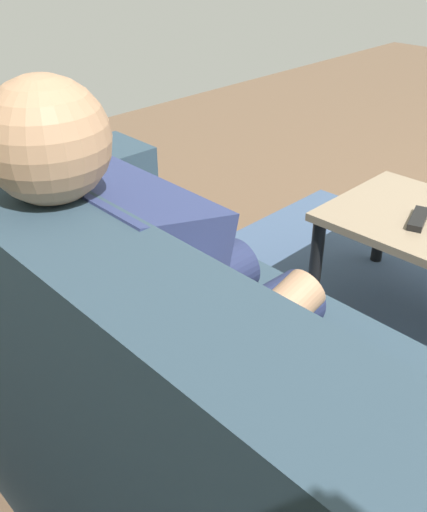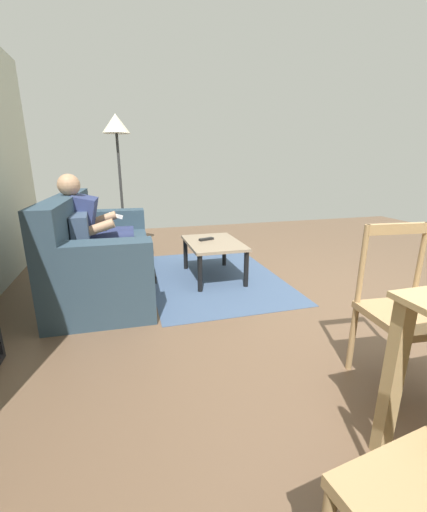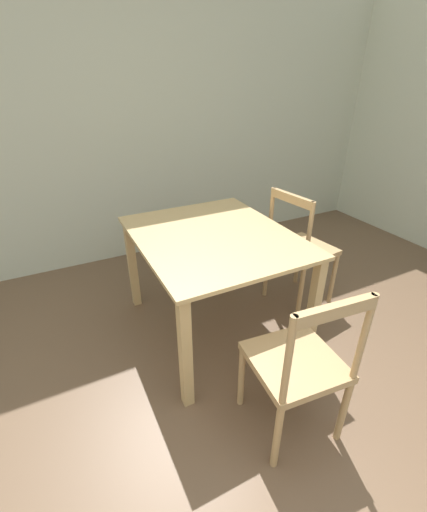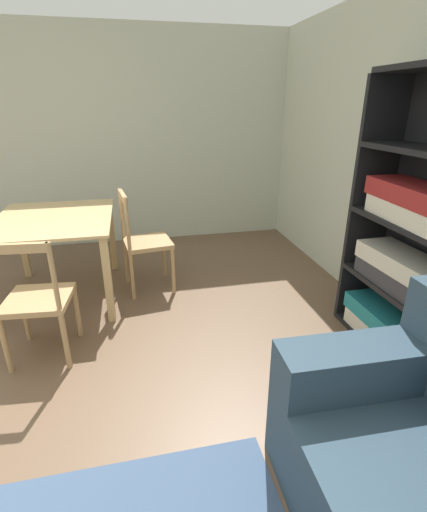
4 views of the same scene
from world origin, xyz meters
TOP-DOWN VIEW (x-y plane):
  - couch at (1.26, 2.00)m, footprint 1.97×0.92m
  - person_lounging at (1.36, 1.99)m, footprint 0.60×0.88m
  - tv_remote at (1.31, 0.87)m, footprint 0.10×0.18m
  - area_rug at (1.22, 0.81)m, footprint 2.00×1.40m

SIDE VIEW (x-z plane):
  - area_rug at x=1.22m, z-range 0.00..0.01m
  - couch at x=1.26m, z-range -0.12..0.81m
  - tv_remote at x=1.31m, z-range 0.41..0.43m
  - person_lounging at x=1.36m, z-range 0.03..1.16m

